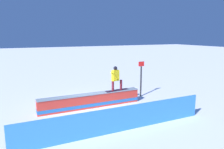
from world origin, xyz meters
name	(u,v)px	position (x,y,z in m)	size (l,w,h in m)	color
ground_plane	(91,107)	(0.00, 0.00, 0.00)	(120.00, 120.00, 0.00)	white
grind_box	(91,101)	(0.00, 0.00, 0.36)	(5.75, 0.52, 0.79)	red
snowboarder	(116,78)	(-1.50, 0.02, 1.55)	(1.48, 0.48, 1.42)	black
safety_fence	(119,119)	(0.00, 3.36, 0.53)	(8.42, 0.06, 1.07)	#3586ED
trail_marker	(141,78)	(-3.65, -0.64, 1.21)	(0.40, 0.10, 2.28)	#262628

